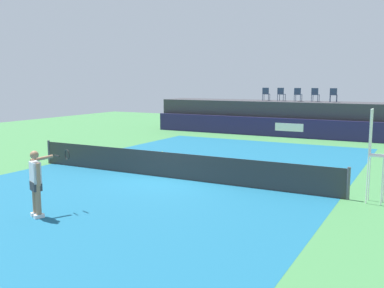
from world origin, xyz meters
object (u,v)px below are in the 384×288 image
at_px(spectator_chair_right, 315,94).
at_px(tennis_player, 37,181).
at_px(umpire_chair, 373,149).
at_px(spectator_chair_left, 281,94).
at_px(spectator_chair_far_left, 266,94).
at_px(net_post_near, 49,152).
at_px(spectator_chair_far_right, 333,94).
at_px(spectator_chair_center, 298,94).
at_px(tennis_ball, 162,152).
at_px(net_post_far, 348,183).

relative_size(spectator_chair_right, tennis_player, 0.50).
bearing_deg(umpire_chair, spectator_chair_left, 115.83).
xyz_separation_m(spectator_chair_far_left, net_post_near, (-4.62, -15.16, -2.19)).
xyz_separation_m(spectator_chair_far_right, net_post_near, (-9.03, -15.41, -2.19)).
xyz_separation_m(spectator_chair_far_left, tennis_player, (0.85, -20.79, -1.73)).
relative_size(spectator_chair_center, tennis_ball, 13.06).
height_order(net_post_near, net_post_far, same).
bearing_deg(spectator_chair_center, spectator_chair_far_left, 179.42).
height_order(umpire_chair, net_post_near, umpire_chair).
bearing_deg(spectator_chair_center, tennis_ball, -110.59).
height_order(spectator_chair_center, umpire_chair, spectator_chair_center).
bearing_deg(net_post_far, spectator_chair_left, 113.85).
height_order(spectator_chair_left, spectator_chair_center, same).
bearing_deg(net_post_far, spectator_chair_far_right, 102.35).
distance_m(spectator_chair_left, spectator_chair_right, 2.25).
distance_m(umpire_chair, net_post_near, 13.08).
bearing_deg(net_post_near, umpire_chair, 0.02).
distance_m(spectator_chair_left, spectator_chair_center, 1.18).
bearing_deg(umpire_chair, spectator_chair_far_right, 104.59).
height_order(spectator_chair_far_left, spectator_chair_center, same).
bearing_deg(spectator_chair_left, net_post_near, -110.26).
bearing_deg(tennis_player, spectator_chair_far_right, 80.41).
bearing_deg(spectator_chair_center, umpire_chair, -67.64).
xyz_separation_m(umpire_chair, net_post_far, (-0.64, -0.00, -1.09)).
relative_size(net_post_near, tennis_player, 0.56).
relative_size(spectator_chair_far_left, spectator_chair_far_right, 1.00).
height_order(spectator_chair_center, spectator_chair_far_right, same).
distance_m(umpire_chair, net_post_far, 1.26).
distance_m(spectator_chair_center, umpire_chair, 16.41).
bearing_deg(tennis_ball, spectator_chair_far_left, 80.54).
distance_m(spectator_chair_far_left, spectator_chair_right, 3.27).
bearing_deg(tennis_ball, spectator_chair_center, 69.41).
bearing_deg(spectator_chair_right, umpire_chair, -71.44).
distance_m(tennis_player, tennis_ball, 10.65).
xyz_separation_m(net_post_far, tennis_ball, (-9.53, 4.66, -0.46)).
relative_size(net_post_near, net_post_far, 1.00).
height_order(spectator_chair_far_right, net_post_near, spectator_chair_far_right).
relative_size(spectator_chair_far_left, spectator_chair_left, 1.00).
xyz_separation_m(spectator_chair_right, tennis_ball, (-5.01, -10.69, -2.66)).
bearing_deg(umpire_chair, spectator_chair_right, 108.56).
bearing_deg(spectator_chair_left, spectator_chair_far_right, 2.13).
relative_size(spectator_chair_far_right, tennis_ball, 13.06).
bearing_deg(net_post_near, spectator_chair_right, 62.80).
xyz_separation_m(spectator_chair_left, spectator_chair_far_right, (3.38, 0.13, 0.00)).
bearing_deg(spectator_chair_far_right, spectator_chair_right, -176.73).
relative_size(net_post_far, tennis_player, 0.56).
xyz_separation_m(spectator_chair_left, spectator_chair_right, (2.24, 0.06, 0.00)).
bearing_deg(spectator_chair_far_left, spectator_chair_center, -0.58).
height_order(spectator_chair_left, net_post_near, spectator_chair_left).
xyz_separation_m(spectator_chair_left, umpire_chair, (7.40, -15.28, -1.11)).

